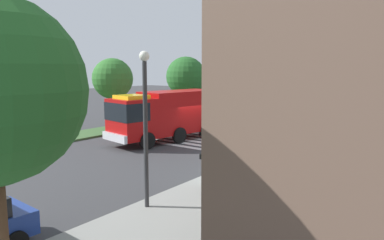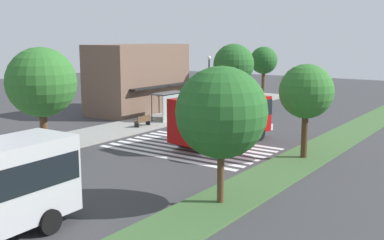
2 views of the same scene
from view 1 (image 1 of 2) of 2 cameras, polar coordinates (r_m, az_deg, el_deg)
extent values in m
plane|color=#38383A|center=(26.48, -0.62, -3.15)|extent=(120.00, 120.00, 0.00)
cube|color=gray|center=(22.49, 16.97, -5.36)|extent=(60.00, 4.77, 0.14)
cube|color=#3D6033|center=(31.58, -11.68, -1.35)|extent=(60.00, 3.00, 0.14)
cube|color=silver|center=(30.06, 4.48, -1.81)|extent=(0.45, 10.99, 0.01)
cube|color=silver|center=(29.31, 3.54, -2.05)|extent=(0.45, 10.99, 0.01)
cube|color=silver|center=(28.57, 2.56, -2.31)|extent=(0.45, 10.99, 0.01)
cube|color=silver|center=(27.84, 1.52, -2.58)|extent=(0.45, 10.99, 0.01)
cube|color=silver|center=(27.12, 0.43, -2.87)|extent=(0.45, 10.99, 0.01)
cube|color=silver|center=(26.41, -0.73, -3.17)|extent=(0.45, 10.99, 0.01)
cube|color=silver|center=(25.72, -1.94, -3.48)|extent=(0.45, 10.99, 0.01)
cube|color=silver|center=(25.03, -3.23, -3.81)|extent=(0.45, 10.99, 0.01)
cube|color=#A50C0C|center=(24.35, -9.29, 0.20)|extent=(2.90, 2.95, 2.63)
cube|color=#A50C0C|center=(26.88, -1.96, 1.40)|extent=(6.18, 3.51, 2.96)
cube|color=black|center=(24.07, -10.05, 1.36)|extent=(2.21, 2.86, 1.16)
cube|color=silver|center=(23.79, -11.91, -2.65)|extent=(0.67, 2.57, 0.50)
cube|color=yellow|center=(24.20, -9.37, 3.57)|extent=(2.03, 2.06, 0.24)
cylinder|color=black|center=(23.68, -6.95, -3.20)|extent=(1.13, 0.48, 1.10)
cylinder|color=black|center=(25.75, -10.38, -2.36)|extent=(1.13, 0.48, 1.10)
cylinder|color=black|center=(27.18, 2.15, -1.68)|extent=(1.13, 0.48, 1.10)
cylinder|color=black|center=(29.00, -1.49, -1.06)|extent=(1.13, 0.48, 1.10)
cylinder|color=black|center=(25.39, -1.98, -2.38)|extent=(1.13, 0.48, 1.10)
cylinder|color=black|center=(27.33, -5.57, -1.66)|extent=(1.13, 0.48, 1.10)
cube|color=#720505|center=(52.70, 24.63, 2.49)|extent=(4.48, 2.08, 0.72)
cube|color=black|center=(52.86, 24.74, 3.23)|extent=(2.53, 1.77, 0.63)
cylinder|color=black|center=(51.10, 25.23, 1.89)|extent=(0.65, 0.25, 0.64)
cylinder|color=black|center=(51.58, 23.19, 2.06)|extent=(0.65, 0.25, 0.64)
cylinder|color=black|center=(53.91, 25.97, 2.13)|extent=(0.65, 0.25, 0.64)
cylinder|color=black|center=(54.37, 24.03, 2.29)|extent=(0.65, 0.25, 0.64)
cube|color=#B2B2B7|center=(45.02, 12.32, 3.99)|extent=(11.53, 2.93, 3.15)
cube|color=black|center=(44.99, 12.33, 4.47)|extent=(11.31, 2.97, 1.14)
cylinder|color=black|center=(49.33, 12.67, 2.49)|extent=(1.01, 0.33, 1.00)
cylinder|color=black|center=(48.43, 15.47, 2.29)|extent=(1.01, 0.33, 1.00)
cylinder|color=black|center=(42.03, 8.55, 1.65)|extent=(1.01, 0.33, 1.00)
cylinder|color=black|center=(40.98, 11.75, 1.40)|extent=(1.01, 0.33, 1.00)
cube|color=#4C4C51|center=(16.60, 7.57, -1.09)|extent=(3.50, 1.40, 0.12)
cube|color=#8C9E99|center=(17.16, 5.56, -4.84)|extent=(3.50, 0.08, 2.40)
cylinder|color=#333338|center=(18.04, 11.94, -4.34)|extent=(0.08, 0.08, 2.40)
cylinder|color=#333338|center=(15.09, 6.50, -6.66)|extent=(0.08, 0.08, 2.40)
cube|color=#4C3823|center=(20.61, 12.31, -5.04)|extent=(1.60, 0.50, 0.08)
cube|color=#4C3823|center=(20.64, 11.78, -4.25)|extent=(1.60, 0.06, 0.45)
cube|color=black|center=(21.30, 13.10, -5.26)|extent=(0.08, 0.45, 0.37)
cube|color=black|center=(20.03, 11.44, -6.06)|extent=(0.08, 0.45, 0.37)
cylinder|color=#2D2D30|center=(13.20, -7.19, -2.46)|extent=(0.16, 0.16, 5.26)
sphere|color=white|center=(12.98, -7.42, 9.82)|extent=(0.36, 0.36, 0.36)
cube|color=brown|center=(12.43, 26.00, -0.83)|extent=(10.49, 5.25, 6.84)
cube|color=black|center=(13.40, 13.04, -2.31)|extent=(8.39, 0.80, 0.16)
cylinder|color=#513823|center=(30.11, 19.72, 0.84)|extent=(0.51, 0.51, 2.94)
sphere|color=#2D6B28|center=(29.90, 20.00, 6.67)|extent=(4.55, 4.55, 4.55)
cylinder|color=#513823|center=(38.45, -0.95, 2.61)|extent=(0.32, 0.32, 2.69)
sphere|color=#235B23|center=(38.28, -0.96, 6.76)|extent=(4.11, 4.11, 4.11)
cylinder|color=#47301E|center=(31.22, -12.07, 1.41)|extent=(0.40, 0.40, 2.97)
sphere|color=#2D6B28|center=(31.03, -12.22, 6.29)|extent=(3.35, 3.35, 3.35)
camera|label=2|loc=(58.65, 1.17, 10.42)|focal=43.86mm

